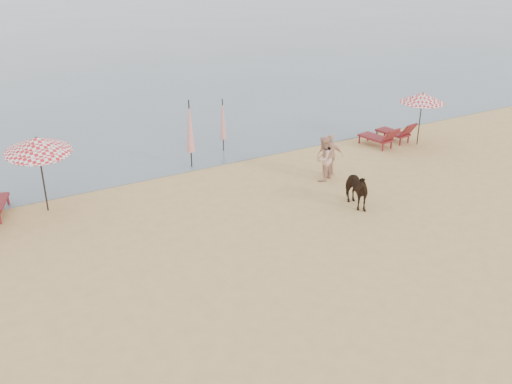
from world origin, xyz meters
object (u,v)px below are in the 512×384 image
(umbrella_closed_right, at_px, (223,119))
(beachgoer_right_a, at_px, (323,159))
(umbrella_open_left_b, at_px, (37,145))
(beachgoer_right_b, at_px, (330,155))
(umbrella_closed_left, at_px, (190,127))
(umbrella_open_right, at_px, (422,98))
(cow, at_px, (354,189))
(lounger_cluster_right, at_px, (389,134))

(umbrella_closed_right, relative_size, beachgoer_right_a, 1.34)
(umbrella_open_left_b, xyz_separation_m, beachgoer_right_a, (9.13, -2.38, -1.41))
(umbrella_open_left_b, bearing_deg, beachgoer_right_b, -28.89)
(umbrella_closed_left, distance_m, beachgoer_right_b, 5.29)
(umbrella_open_left_b, relative_size, umbrella_closed_left, 0.98)
(umbrella_closed_right, xyz_separation_m, beachgoer_right_a, (1.67, -4.56, -0.53))
(umbrella_closed_right, bearing_deg, beachgoer_right_a, -69.86)
(beachgoer_right_b, bearing_deg, umbrella_open_right, -133.90)
(umbrella_closed_left, height_order, beachgoer_right_a, umbrella_closed_left)
(umbrella_open_left_b, distance_m, umbrella_open_right, 15.00)
(cow, height_order, beachgoer_right_b, beachgoer_right_b)
(lounger_cluster_right, height_order, beachgoer_right_b, beachgoer_right_b)
(umbrella_open_left_b, bearing_deg, cow, -44.79)
(umbrella_open_left_b, height_order, umbrella_closed_left, umbrella_closed_left)
(umbrella_closed_right, bearing_deg, umbrella_open_right, -24.28)
(umbrella_open_left_b, bearing_deg, umbrella_closed_right, -0.09)
(umbrella_open_right, bearing_deg, cow, -158.25)
(umbrella_open_right, xyz_separation_m, beachgoer_right_a, (-5.82, -1.18, -1.20))
(umbrella_closed_left, height_order, cow, umbrella_closed_left)
(beachgoer_right_a, xyz_separation_m, beachgoer_right_b, (0.50, 0.25, -0.03))
(umbrella_open_left_b, distance_m, umbrella_closed_left, 5.72)
(umbrella_closed_left, relative_size, beachgoer_right_b, 1.67)
(lounger_cluster_right, bearing_deg, beachgoer_right_a, -168.02)
(umbrella_open_left_b, height_order, cow, umbrella_open_left_b)
(umbrella_open_right, relative_size, umbrella_closed_left, 0.85)
(umbrella_open_left_b, distance_m, beachgoer_right_b, 9.96)
(umbrella_closed_left, relative_size, cow, 1.77)
(umbrella_open_left_b, bearing_deg, beachgoer_right_a, -31.05)
(lounger_cluster_right, height_order, umbrella_closed_right, umbrella_closed_right)
(umbrella_open_left_b, xyz_separation_m, beachgoer_right_b, (9.62, -2.12, -1.44))
(umbrella_open_right, distance_m, cow, 7.31)
(umbrella_open_right, height_order, umbrella_closed_left, umbrella_closed_left)
(lounger_cluster_right, xyz_separation_m, umbrella_closed_left, (-8.29, 1.76, 1.17))
(umbrella_open_left_b, distance_m, beachgoer_right_a, 9.53)
(umbrella_closed_right, distance_m, beachgoer_right_a, 4.89)
(lounger_cluster_right, distance_m, cow, 6.60)
(lounger_cluster_right, bearing_deg, cow, -150.43)
(lounger_cluster_right, relative_size, umbrella_closed_right, 0.92)
(umbrella_open_left_b, relative_size, beachgoer_right_a, 1.57)
(umbrella_open_right, bearing_deg, beachgoer_right_a, -175.80)
(lounger_cluster_right, xyz_separation_m, umbrella_closed_right, (-6.41, 2.78, 0.90))
(lounger_cluster_right, relative_size, umbrella_closed_left, 0.77)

